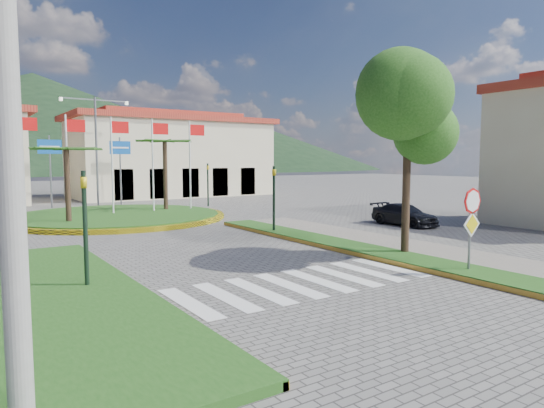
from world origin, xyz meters
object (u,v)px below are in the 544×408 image
deciduous_tree (408,112)px  utility_pole (5,75)px  stop_sign (471,216)px  car_side_right (405,215)px  roundabout_island (116,216)px  car_dark_b (144,193)px

deciduous_tree → utility_pole: (-13.00, -5.00, -0.68)m
stop_sign → car_side_right: 11.29m
stop_sign → roundabout_island: bearing=103.7°
utility_pole → car_dark_b: 37.84m
utility_pole → car_side_right: bearing=28.6°
stop_sign → deciduous_tree: 4.59m
utility_pole → car_side_right: (19.50, 10.65, -3.94)m
stop_sign → car_dark_b: size_ratio=0.80×
stop_sign → car_dark_b: 33.14m
deciduous_tree → car_side_right: bearing=41.0°
car_side_right → deciduous_tree: bearing=-139.2°
stop_sign → car_dark_b: stop_sign is taller
car_dark_b → car_side_right: size_ratio=0.86×
deciduous_tree → utility_pole: utility_pole is taller
stop_sign → car_dark_b: (1.31, 33.09, -1.24)m
car_dark_b → car_side_right: (5.79, -24.40, 0.01)m
deciduous_tree → car_side_right: deciduous_tree is taller
car_dark_b → roundabout_island: bearing=163.6°
deciduous_tree → car_dark_b: (0.71, 30.05, -4.63)m
utility_pole → car_side_right: size_ratio=2.33×
stop_sign → car_side_right: size_ratio=0.69×
utility_pole → car_dark_b: size_ratio=2.71×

